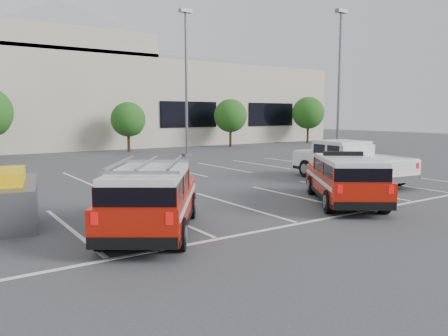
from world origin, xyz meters
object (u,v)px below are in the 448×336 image
object	(u,v)px
light_pole_mid	(186,83)
ladder_suv	(151,204)
tree_far_right	(308,114)
convention_building	(37,96)
light_pole_right	(339,83)
tree_right	(231,117)
fire_chief_suv	(345,183)
white_pickup	(349,165)
tree_mid_right	(129,121)

from	to	relation	value
light_pole_mid	ladder_suv	distance (m)	21.02
tree_far_right	convention_building	bearing A→B (deg)	158.49
tree_far_right	light_pole_right	size ratio (longest dim) A/B	0.47
tree_right	fire_chief_suv	xyz separation A→B (m)	(-11.91, -23.73, -2.06)
ladder_suv	fire_chief_suv	bearing A→B (deg)	32.40
tree_far_right	ladder_suv	size ratio (longest dim) A/B	0.97
light_pole_mid	fire_chief_suv	xyz separation A→B (m)	(-3.82, -17.69, -4.48)
tree_right	light_pole_mid	bearing A→B (deg)	-143.23
tree_far_right	light_pole_right	xyz separation A→B (m)	(-9.09, -12.05, 2.14)
tree_far_right	white_pickup	world-z (taller)	tree_far_right
convention_building	ladder_suv	world-z (taller)	convention_building
convention_building	tree_mid_right	bearing A→B (deg)	-63.43
fire_chief_suv	tree_far_right	bearing A→B (deg)	83.19
tree_right	ladder_suv	size ratio (longest dim) A/B	0.89
tree_far_right	white_pickup	xyz separation A→B (m)	(-17.84, -20.46, -2.32)
convention_building	white_pickup	world-z (taller)	convention_building
convention_building	tree_mid_right	world-z (taller)	convention_building
light_pole_mid	white_pickup	xyz separation A→B (m)	(0.25, -14.41, -4.47)
convention_building	white_pickup	bearing A→B (deg)	-76.86
tree_far_right	ladder_suv	xyz separation A→B (m)	(-28.89, -23.52, -2.29)
convention_building	fire_chief_suv	xyz separation A→B (m)	(3.00, -33.55, -4.01)
light_pole_right	fire_chief_suv	bearing A→B (deg)	-137.64
convention_building	ladder_suv	size ratio (longest dim) A/B	12.03
fire_chief_suv	white_pickup	xyz separation A→B (m)	(4.07, 3.27, 0.01)
tree_right	light_pole_mid	world-z (taller)	light_pole_mid
convention_building	light_pole_right	world-z (taller)	convention_building
tree_far_right	light_pole_mid	world-z (taller)	light_pole_mid
fire_chief_suv	convention_building	bearing A→B (deg)	131.01
convention_building	tree_right	world-z (taller)	convention_building
tree_mid_right	light_pole_right	size ratio (longest dim) A/B	0.39
convention_building	tree_mid_right	xyz separation A→B (m)	(4.91, -9.82, -2.22)
tree_right	light_pole_right	bearing A→B (deg)	-85.69
tree_right	tree_far_right	world-z (taller)	tree_far_right
convention_building	white_pickup	size ratio (longest dim) A/B	9.85
tree_mid_right	light_pole_right	xyz separation A→B (m)	(10.91, -12.05, 2.68)
tree_mid_right	ladder_suv	xyz separation A→B (m)	(-8.89, -23.52, -1.75)
tree_mid_right	fire_chief_suv	size ratio (longest dim) A/B	0.79
tree_mid_right	white_pickup	distance (m)	20.65
light_pole_mid	white_pickup	distance (m)	15.09
convention_building	light_pole_mid	size ratio (longest dim) A/B	5.86
convention_building	tree_far_right	xyz separation A→B (m)	(24.91, -9.82, -1.68)
tree_mid_right	tree_far_right	size ratio (longest dim) A/B	0.82
tree_right	tree_far_right	distance (m)	10.00
tree_far_right	fire_chief_suv	world-z (taller)	tree_far_right
fire_chief_suv	white_pickup	world-z (taller)	white_pickup
tree_right	light_pole_right	distance (m)	12.32
light_pole_right	tree_mid_right	bearing A→B (deg)	132.17
light_pole_right	ladder_suv	bearing A→B (deg)	-149.90
convention_building	ladder_suv	distance (m)	33.81
fire_chief_suv	light_pole_right	bearing A→B (deg)	78.26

